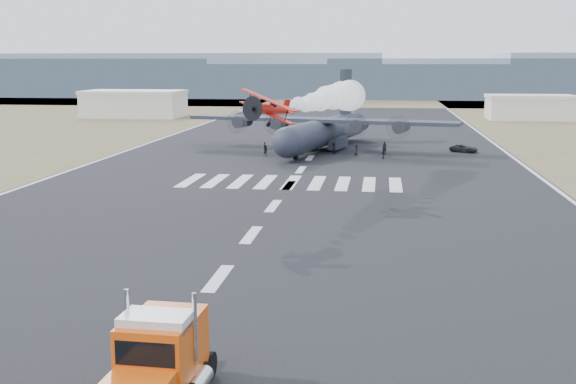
% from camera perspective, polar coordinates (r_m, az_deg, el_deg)
% --- Properties ---
extents(ground, '(500.00, 500.00, 0.00)m').
position_cam_1_polar(ground, '(36.30, -9.84, -12.27)').
color(ground, black).
rests_on(ground, ground).
extents(scrub_far, '(500.00, 80.00, 0.00)m').
position_cam_1_polar(scrub_far, '(262.53, 5.19, 7.20)').
color(scrub_far, brown).
rests_on(scrub_far, ground).
extents(runway_markings, '(60.00, 260.00, 0.01)m').
position_cam_1_polar(runway_markings, '(93.56, 1.02, 1.77)').
color(runway_markings, silver).
rests_on(runway_markings, ground).
extents(ridge_seg_b, '(150.00, 50.00, 15.00)m').
position_cam_1_polar(ridge_seg_b, '(323.97, -18.48, 8.62)').
color(ridge_seg_b, gray).
rests_on(ridge_seg_b, ground).
extents(ridge_seg_c, '(150.00, 50.00, 17.00)m').
position_cam_1_polar(ridge_seg_c, '(301.55, -7.15, 9.17)').
color(ridge_seg_c, gray).
rests_on(ridge_seg_c, ground).
extents(ridge_seg_d, '(150.00, 50.00, 13.00)m').
position_cam_1_polar(ridge_seg_d, '(292.23, 5.45, 8.78)').
color(ridge_seg_d, gray).
rests_on(ridge_seg_d, ground).
extents(ridge_seg_e, '(150.00, 50.00, 15.00)m').
position_cam_1_polar(ridge_seg_e, '(297.12, 18.22, 8.53)').
color(ridge_seg_e, gray).
rests_on(ridge_seg_e, ground).
extents(hangar_left, '(24.50, 14.50, 6.70)m').
position_cam_1_polar(hangar_left, '(187.88, -12.06, 6.86)').
color(hangar_left, beige).
rests_on(hangar_left, ground).
extents(hangar_right, '(20.50, 12.50, 5.90)m').
position_cam_1_polar(hangar_right, '(185.75, 18.59, 6.39)').
color(hangar_right, beige).
rests_on(hangar_right, ground).
extents(semi_truck, '(3.25, 8.86, 3.95)m').
position_cam_1_polar(semi_truck, '(30.28, -10.23, -13.00)').
color(semi_truck, black).
rests_on(semi_truck, ground).
extents(aerobatic_biplane, '(5.97, 5.74, 3.27)m').
position_cam_1_polar(aerobatic_biplane, '(65.86, -1.49, 6.60)').
color(aerobatic_biplane, red).
extents(smoke_trail, '(8.00, 25.51, 3.89)m').
position_cam_1_polar(smoke_trail, '(86.33, 4.14, 7.56)').
color(smoke_trail, white).
extents(transport_aircraft, '(43.16, 35.29, 12.56)m').
position_cam_1_polar(transport_aircraft, '(115.05, 2.85, 4.97)').
color(transport_aircraft, '#1E212D').
rests_on(transport_aircraft, ground).
extents(support_vehicle, '(4.73, 3.84, 1.20)m').
position_cam_1_polar(support_vehicle, '(115.16, 13.73, 3.37)').
color(support_vehicle, black).
rests_on(support_vehicle, ground).
extents(crew_a, '(0.72, 0.62, 1.84)m').
position_cam_1_polar(crew_a, '(110.89, 7.64, 3.49)').
color(crew_a, black).
rests_on(crew_a, ground).
extents(crew_b, '(0.82, 0.98, 1.73)m').
position_cam_1_polar(crew_b, '(109.89, 3.59, 3.47)').
color(crew_b, black).
rests_on(crew_b, ground).
extents(crew_c, '(0.80, 1.29, 1.86)m').
position_cam_1_polar(crew_c, '(108.87, 0.33, 3.46)').
color(crew_c, black).
rests_on(crew_c, ground).
extents(crew_d, '(0.64, 1.05, 1.69)m').
position_cam_1_polar(crew_d, '(105.03, 7.54, 3.07)').
color(crew_d, black).
rests_on(crew_d, ground).
extents(crew_e, '(0.76, 0.91, 1.60)m').
position_cam_1_polar(crew_e, '(108.70, 5.39, 3.33)').
color(crew_e, black).
rests_on(crew_e, ground).
extents(crew_f, '(1.75, 0.68, 1.85)m').
position_cam_1_polar(crew_f, '(112.41, 0.90, 3.67)').
color(crew_f, black).
rests_on(crew_f, ground).
extents(crew_g, '(0.49, 0.59, 1.56)m').
position_cam_1_polar(crew_g, '(112.07, -1.87, 3.57)').
color(crew_g, black).
rests_on(crew_g, ground).
extents(crew_h, '(0.93, 0.73, 1.66)m').
position_cam_1_polar(crew_h, '(107.13, -1.77, 3.29)').
color(crew_h, black).
rests_on(crew_h, ground).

